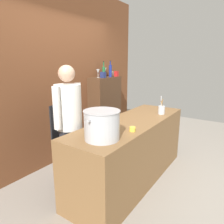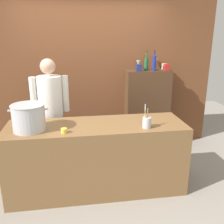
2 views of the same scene
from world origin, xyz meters
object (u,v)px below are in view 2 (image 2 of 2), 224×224
(spice_tin_navy, at_px, (139,68))
(spice_tin_red, at_px, (167,67))
(stockpot_large, at_px, (29,118))
(wine_bottle_cobalt, at_px, (154,63))
(chef, at_px, (51,108))
(wine_glass_short, at_px, (138,63))
(spice_tin_cream, at_px, (164,66))
(utensil_crock, at_px, (147,122))
(butter_jar, at_px, (64,131))
(wine_bottle_green, at_px, (146,64))
(wine_glass_tall, at_px, (155,62))

(spice_tin_navy, xyz_separation_m, spice_tin_red, (0.48, 0.01, -0.00))
(stockpot_large, xyz_separation_m, wine_bottle_cobalt, (1.85, 1.18, 0.46))
(chef, height_order, spice_tin_navy, chef)
(wine_glass_short, height_order, spice_tin_navy, wine_glass_short)
(spice_tin_cream, bearing_deg, utensil_crock, -116.36)
(wine_bottle_cobalt, relative_size, wine_glass_short, 2.00)
(utensil_crock, bearing_deg, spice_tin_navy, 80.27)
(chef, relative_size, wine_bottle_cobalt, 5.08)
(wine_glass_short, relative_size, spice_tin_navy, 1.44)
(butter_jar, xyz_separation_m, spice_tin_cream, (1.68, 1.45, 0.51))
(wine_bottle_cobalt, xyz_separation_m, spice_tin_navy, (-0.26, -0.01, -0.07))
(wine_bottle_green, distance_m, wine_glass_short, 0.13)
(wine_glass_short, bearing_deg, utensil_crock, -99.88)
(wine_bottle_cobalt, distance_m, spice_tin_cream, 0.27)
(butter_jar, bearing_deg, wine_bottle_green, 46.29)
(wine_bottle_green, height_order, spice_tin_red, wine_bottle_green)
(spice_tin_red, bearing_deg, spice_tin_navy, -179.10)
(wine_bottle_green, bearing_deg, wine_glass_tall, 29.53)
(spice_tin_cream, bearing_deg, wine_glass_tall, 156.49)
(spice_tin_red, bearing_deg, spice_tin_cream, 86.50)
(butter_jar, relative_size, wine_glass_tall, 0.40)
(butter_jar, height_order, wine_glass_short, wine_glass_short)
(chef, distance_m, spice_tin_cream, 2.05)
(wine_bottle_green, bearing_deg, stockpot_large, -144.16)
(stockpot_large, relative_size, spice_tin_red, 4.04)
(stockpot_large, bearing_deg, wine_glass_short, 38.92)
(chef, xyz_separation_m, spice_tin_cream, (1.89, 0.62, 0.48))
(stockpot_large, height_order, wine_bottle_green, wine_bottle_green)
(stockpot_large, bearing_deg, utensil_crock, -5.20)
(spice_tin_navy, bearing_deg, utensil_crock, -99.73)
(stockpot_large, relative_size, wine_bottle_cobalt, 1.36)
(wine_glass_short, xyz_separation_m, wine_glass_tall, (0.32, 0.06, 0.01))
(utensil_crock, xyz_separation_m, spice_tin_cream, (0.71, 1.43, 0.47))
(utensil_crock, bearing_deg, wine_bottle_green, 75.05)
(chef, bearing_deg, wine_bottle_cobalt, -172.32)
(spice_tin_red, bearing_deg, wine_bottle_green, 165.76)
(stockpot_large, xyz_separation_m, butter_jar, (0.40, -0.15, -0.13))
(butter_jar, distance_m, wine_bottle_cobalt, 2.05)
(wine_glass_tall, bearing_deg, wine_bottle_green, -150.47)
(wine_bottle_green, bearing_deg, spice_tin_red, -14.24)
(chef, relative_size, butter_jar, 22.86)
(wine_bottle_green, xyz_separation_m, spice_tin_red, (0.33, -0.08, -0.06))
(wine_bottle_cobalt, bearing_deg, spice_tin_navy, -177.64)
(stockpot_large, height_order, wine_glass_tall, wine_glass_tall)
(chef, xyz_separation_m, wine_bottle_cobalt, (1.67, 0.49, 0.55))
(chef, relative_size, utensil_crock, 5.69)
(wine_bottle_cobalt, xyz_separation_m, spice_tin_red, (0.22, -0.00, -0.07))
(butter_jar, height_order, spice_tin_red, spice_tin_red)
(stockpot_large, distance_m, utensil_crock, 1.38)
(spice_tin_cream, bearing_deg, spice_tin_navy, -163.87)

